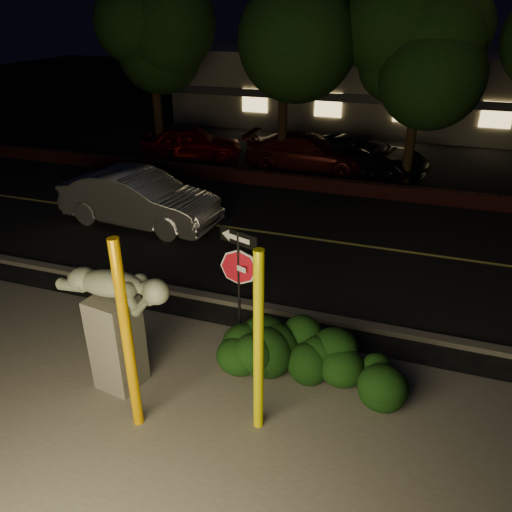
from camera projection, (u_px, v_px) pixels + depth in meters
The scene contains 22 objects.
ground at pixel (324, 204), 17.41m from camera, with size 90.00×90.00×0.00m, color black.
patio at pixel (184, 432), 8.11m from camera, with size 14.00×6.00×0.02m, color #4C4944.
road at pixel (304, 238), 14.87m from camera, with size 80.00×8.00×0.01m, color black.
lane_marking at pixel (304, 237), 14.87m from camera, with size 80.00×0.12×0.01m, color #D0CD53.
curb at pixel (260, 307), 11.39m from camera, with size 80.00×0.25×0.12m, color #4C4944.
brick_wall at pixel (332, 186), 18.39m from camera, with size 40.00×0.35×0.50m, color #401514.
parking_lot at pixel (355, 153), 23.32m from camera, with size 40.00×12.00×0.01m, color black.
building at pixel (380, 85), 29.16m from camera, with size 22.00×10.20×4.00m.
tree_far_a at pixel (150, 29), 19.84m from camera, with size 4.60×4.60×7.43m.
tree_far_b at pixel (285, 10), 18.10m from camera, with size 5.20×5.20×8.41m.
tree_far_c at pixel (427, 24), 16.50m from camera, with size 4.80×4.80×7.84m.
yellow_pole_left at pixel (127, 340), 7.55m from camera, with size 0.17×0.17×3.39m, color #D79700.
yellow_pole_right at pixel (259, 346), 7.53m from camera, with size 0.16×0.16×3.24m, color #DCD402.
signpost at pixel (239, 268), 9.32m from camera, with size 0.83×0.32×2.57m.
sculpture at pixel (115, 315), 8.48m from camera, with size 2.29×0.92×2.44m.
hedge_center at pixel (274, 348), 9.20m from camera, with size 2.17×1.02×1.13m, color black.
hedge_right at pixel (321, 348), 9.21m from camera, with size 1.68×0.90×1.10m, color black.
hedge_far_right at pixel (364, 372), 8.71m from camera, with size 1.40×0.88×0.97m, color black.
silver_sedan at pixel (139, 199), 15.47m from camera, with size 1.77×5.09×1.68m, color #B5B5BA.
parked_car_red at pixel (191, 143), 22.06m from camera, with size 1.79×4.44×1.51m, color #6B0304.
parked_car_darkred at pixel (307, 152), 20.67m from camera, with size 2.09×5.14×1.49m, color #47100F.
parked_car_dark at pixel (364, 155), 20.41m from camera, with size 2.41×5.23×1.45m, color black.
Camera 1 is at (3.03, -6.25, 6.23)m, focal length 35.00 mm.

